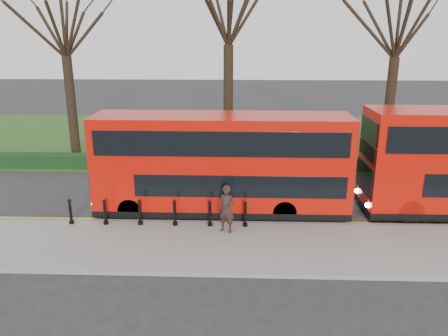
{
  "coord_description": "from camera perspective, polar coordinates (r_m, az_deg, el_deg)",
  "views": [
    {
      "loc": [
        2.75,
        -17.34,
        7.44
      ],
      "look_at": [
        2.09,
        0.5,
        2.0
      ],
      "focal_mm": 35.0,
      "sensor_mm": 36.0,
      "label": 1
    }
  ],
  "objects": [
    {
      "name": "tree_mid",
      "position": [
        27.4,
        0.6,
        20.49
      ],
      "size": [
        8.04,
        8.04,
        12.56
      ],
      "color": "black",
      "rests_on": "ground"
    },
    {
      "name": "tree_left",
      "position": [
        29.39,
        -20.3,
        17.48
      ],
      "size": [
        7.24,
        7.24,
        11.31
      ],
      "color": "black",
      "rests_on": "ground"
    },
    {
      "name": "yellow_line_outer",
      "position": [
        18.43,
        -6.68,
        -6.96
      ],
      "size": [
        60.0,
        0.1,
        0.01
      ],
      "primitive_type": "cube",
      "color": "yellow",
      "rests_on": "ground"
    },
    {
      "name": "pedestrian",
      "position": [
        16.74,
        0.33,
        -5.37
      ],
      "size": [
        0.8,
        0.68,
        1.86
      ],
      "primitive_type": "imported",
      "rotation": [
        0.0,
        0.0,
        -0.41
      ],
      "color": "#2C201C",
      "rests_on": "pavement"
    },
    {
      "name": "kerb",
      "position": [
        18.14,
        -6.83,
        -7.15
      ],
      "size": [
        60.0,
        0.25,
        0.16
      ],
      "primitive_type": "cube",
      "color": "slate",
      "rests_on": "ground"
    },
    {
      "name": "tree_right",
      "position": [
        28.87,
        21.85,
        17.28
      ],
      "size": [
        7.21,
        7.21,
        11.26
      ],
      "color": "black",
      "rests_on": "ground"
    },
    {
      "name": "yellow_line_inner",
      "position": [
        18.61,
        -6.59,
        -6.71
      ],
      "size": [
        60.0,
        0.1,
        0.01
      ],
      "primitive_type": "cube",
      "color": "yellow",
      "rests_on": "ground"
    },
    {
      "name": "bus_lead",
      "position": [
        18.57,
        -0.31,
        0.42
      ],
      "size": [
        10.76,
        2.47,
        4.28
      ],
      "color": "#BF1006",
      "rests_on": "ground"
    },
    {
      "name": "ground",
      "position": [
        19.07,
        -6.37,
        -6.13
      ],
      "size": [
        120.0,
        120.0,
        0.0
      ],
      "primitive_type": "plane",
      "color": "#28282B",
      "rests_on": "ground"
    },
    {
      "name": "grass_verge",
      "position": [
        33.29,
        -2.67,
        4.07
      ],
      "size": [
        60.0,
        18.0,
        0.06
      ],
      "primitive_type": "cube",
      "color": "#294D19",
      "rests_on": "ground"
    },
    {
      "name": "bollard_row",
      "position": [
        17.68,
        -8.71,
        -5.85
      ],
      "size": [
        7.16,
        0.15,
        1.0
      ],
      "color": "black",
      "rests_on": "pavement"
    },
    {
      "name": "pavement",
      "position": [
        16.36,
        -7.9,
        -9.99
      ],
      "size": [
        60.0,
        4.0,
        0.15
      ],
      "primitive_type": "cube",
      "color": "gray",
      "rests_on": "ground"
    },
    {
      "name": "hedge",
      "position": [
        25.3,
        -4.2,
        0.74
      ],
      "size": [
        60.0,
        0.9,
        0.8
      ],
      "primitive_type": "cube",
      "color": "black",
      "rests_on": "ground"
    }
  ]
}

